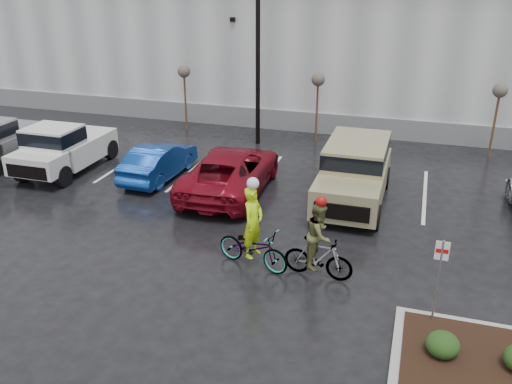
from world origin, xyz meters
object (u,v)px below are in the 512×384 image
(sapling_mid, at_px, (318,83))
(pickup_silver, at_px, (4,138))
(sapling_east, at_px, (499,95))
(pickup_white, at_px, (69,145))
(cyclist_hivis, at_px, (253,240))
(sapling_west, at_px, (184,75))
(fire_lane_sign, at_px, (439,273))
(cyclist_olive, at_px, (319,248))
(car_blue, at_px, (159,161))
(car_red, at_px, (231,171))
(lamppost, at_px, (258,14))
(suv_tan, at_px, (354,175))

(sapling_mid, distance_m, pickup_silver, 13.60)
(sapling_east, relative_size, pickup_white, 0.62)
(cyclist_hivis, bearing_deg, sapling_west, 46.55)
(fire_lane_sign, xyz_separation_m, pickup_white, (-14.06, 6.49, -0.43))
(cyclist_olive, bearing_deg, sapling_mid, 16.83)
(sapling_east, distance_m, cyclist_olive, 12.73)
(car_blue, bearing_deg, fire_lane_sign, 148.90)
(car_blue, xyz_separation_m, cyclist_hivis, (5.47, -5.30, 0.13))
(pickup_silver, bearing_deg, pickup_white, 0.96)
(car_red, distance_m, cyclist_olive, 6.35)
(sapling_west, height_order, car_blue, sapling_west)
(sapling_mid, distance_m, cyclist_hivis, 11.68)
(lamppost, xyz_separation_m, pickup_white, (-6.26, -5.31, -4.71))
(fire_lane_sign, distance_m, pickup_white, 15.49)
(sapling_mid, bearing_deg, pickup_white, -144.24)
(cyclist_hivis, xyz_separation_m, cyclist_olive, (1.79, 0.00, 0.05))
(lamppost, xyz_separation_m, sapling_west, (-4.00, 1.00, -2.96))
(sapling_mid, relative_size, sapling_east, 1.00)
(sapling_east, height_order, pickup_silver, sapling_east)
(car_red, bearing_deg, car_blue, -12.10)
(sapling_west, height_order, pickup_white, sapling_west)
(fire_lane_sign, relative_size, cyclist_hivis, 0.84)
(sapling_east, bearing_deg, pickup_silver, -161.83)
(sapling_east, bearing_deg, cyclist_olive, -113.97)
(sapling_east, height_order, cyclist_hivis, sapling_east)
(fire_lane_sign, bearing_deg, lamppost, 123.46)
(pickup_white, bearing_deg, pickup_silver, -179.04)
(sapling_mid, distance_m, cyclist_olive, 11.89)
(pickup_white, distance_m, car_red, 7.01)
(cyclist_olive, bearing_deg, sapling_east, -18.86)
(car_blue, bearing_deg, lamppost, -112.67)
(car_red, relative_size, suv_tan, 1.12)
(fire_lane_sign, xyz_separation_m, suv_tan, (-2.72, 6.40, -0.38))
(sapling_east, height_order, fire_lane_sign, sapling_east)
(cyclist_olive, bearing_deg, suv_tan, 2.98)
(sapling_east, distance_m, cyclist_hivis, 13.55)
(lamppost, xyz_separation_m, cyclist_olive, (4.89, -10.50, -4.84))
(pickup_white, height_order, car_red, pickup_white)
(sapling_west, distance_m, car_blue, 6.73)
(lamppost, height_order, car_blue, lamppost)
(sapling_east, xyz_separation_m, pickup_silver, (-19.39, -6.36, -1.75))
(lamppost, height_order, cyclist_olive, lamppost)
(sapling_mid, bearing_deg, fire_lane_sign, -67.51)
(fire_lane_sign, xyz_separation_m, car_blue, (-10.17, 6.60, -0.74))
(suv_tan, bearing_deg, sapling_mid, 111.93)
(fire_lane_sign, relative_size, pickup_white, 0.42)
(car_blue, distance_m, cyclist_hivis, 7.62)
(fire_lane_sign, relative_size, pickup_silver, 0.42)
(lamppost, height_order, fire_lane_sign, lamppost)
(sapling_mid, height_order, suv_tan, sapling_mid)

